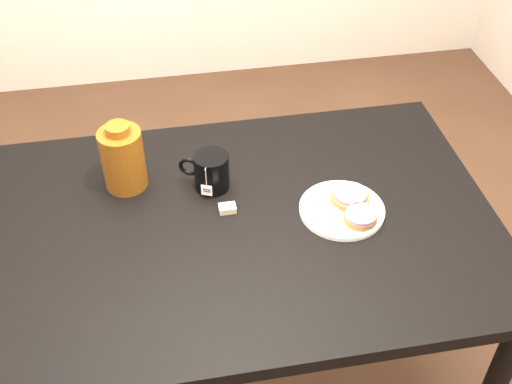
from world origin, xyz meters
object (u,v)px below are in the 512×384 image
mug (211,171)px  teabag_pouch (227,208)px  plate (342,209)px  bagel_back (350,196)px  table (231,245)px  bagel_package (123,158)px  bagel_front (361,217)px

mug → teabag_pouch: bearing=-52.2°
mug → teabag_pouch: size_ratio=3.37×
teabag_pouch → plate: bearing=-10.7°
bagel_back → teabag_pouch: size_ratio=2.94×
table → bagel_package: 0.37m
bagel_front → table: bearing=168.9°
bagel_front → mug: (-0.36, 0.22, 0.03)m
mug → bagel_package: bearing=-169.9°
bagel_back → bagel_front: (0.00, -0.08, 0.00)m
table → bagel_package: bagel_package is taller
mug → table: bearing=-56.4°
table → mug: mug is taller
mug → teabag_pouch: 0.12m
teabag_pouch → bagel_package: (-0.26, 0.16, 0.08)m
table → bagel_front: bearing=-11.1°
teabag_pouch → bagel_back: bearing=-5.0°
mug → bagel_front: bearing=-8.5°
bagel_back → table: bearing=-177.1°
bagel_back → bagel_package: bearing=162.3°
table → bagel_back: (0.33, 0.02, 0.11)m
plate → teabag_pouch: size_ratio=5.03×
bagel_front → teabag_pouch: size_ratio=2.48×
bagel_front → mug: 0.42m
table → mug: (-0.03, 0.15, 0.14)m
bagel_back → bagel_package: bagel_package is taller
bagel_front → plate: bearing=121.4°
teabag_pouch → bagel_package: bagel_package is taller
plate → bagel_package: size_ratio=1.14×
mug → bagel_package: 0.24m
plate → bagel_back: (0.03, 0.03, 0.02)m
plate → teabag_pouch: teabag_pouch is taller
bagel_back → teabag_pouch: (-0.33, 0.03, -0.02)m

